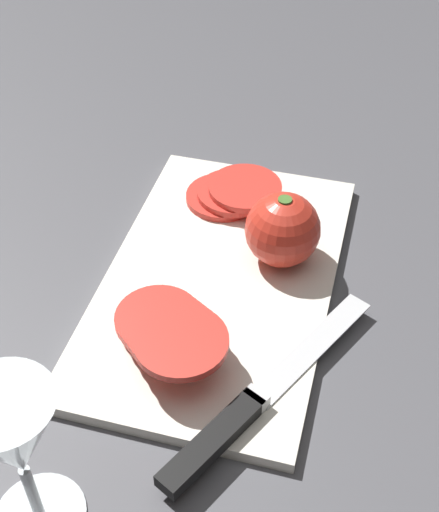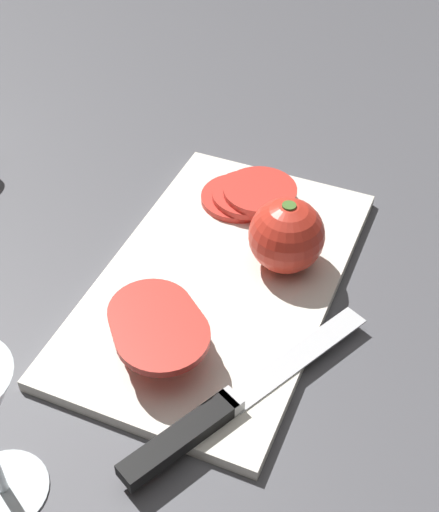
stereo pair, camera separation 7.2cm
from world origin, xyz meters
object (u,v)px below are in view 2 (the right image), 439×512
at_px(whole_tomato, 287,235).
at_px(tomato_slice_stack_far, 249,194).
at_px(knife, 206,421).
at_px(tomato_slice_stack_near, 156,323).

height_order(whole_tomato, tomato_slice_stack_far, whole_tomato).
relative_size(whole_tomato, knife, 0.31).
xyz_separation_m(knife, tomato_slice_stack_far, (0.30, 0.08, 0.01)).
bearing_deg(tomato_slice_stack_near, tomato_slice_stack_far, -1.04).
xyz_separation_m(knife, tomato_slice_stack_near, (0.07, 0.08, 0.02)).
bearing_deg(whole_tomato, tomato_slice_stack_near, 152.23).
xyz_separation_m(whole_tomato, knife, (-0.22, -0.00, -0.03)).
bearing_deg(tomato_slice_stack_near, whole_tomato, -27.77).
height_order(knife, tomato_slice_stack_far, tomato_slice_stack_far).
bearing_deg(tomato_slice_stack_near, knife, -130.77).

